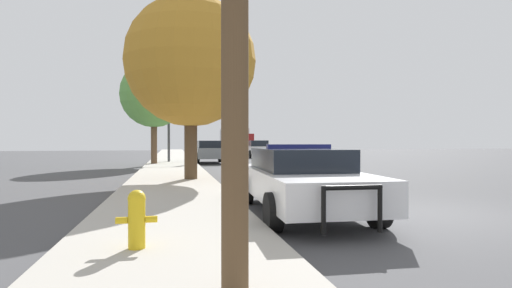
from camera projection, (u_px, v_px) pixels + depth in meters
ground_plane at (426, 214)px, 8.18m from camera, size 110.00×110.00×0.00m
sidewalk_left at (172, 221)px, 7.12m from camera, size 3.00×110.00×0.13m
police_car at (301, 178)px, 8.20m from camera, size 2.23×5.01×1.42m
fire_hydrant at (137, 217)px, 5.06m from camera, size 0.51×0.22×0.74m
traffic_light at (191, 112)px, 26.21m from camera, size 3.43×0.35×4.52m
car_background_oncoming at (258, 149)px, 35.34m from camera, size 2.22×4.49×1.50m
car_background_midblock at (209, 151)px, 26.43m from camera, size 2.01×4.17×1.49m
box_truck at (235, 140)px, 47.15m from camera, size 3.01×7.60×2.89m
tree_sidewalk_mid at (154, 94)px, 23.62m from camera, size 3.94×3.94×6.09m
tree_sidewalk_near at (191, 62)px, 14.18m from camera, size 4.64×4.64×6.50m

